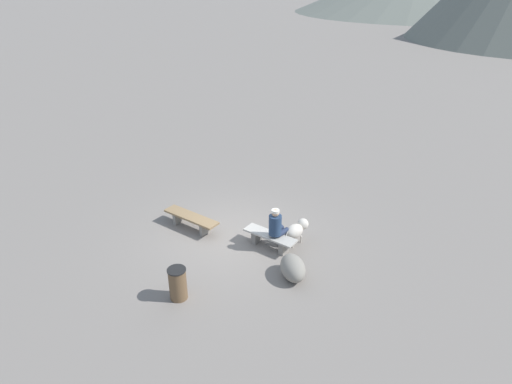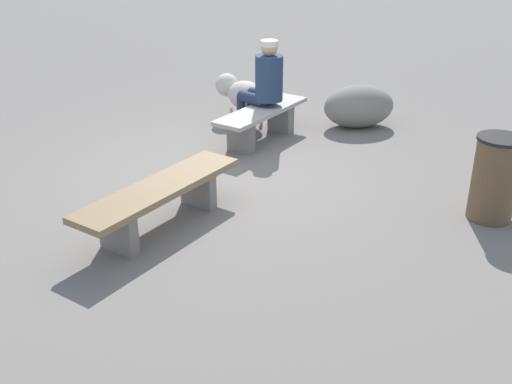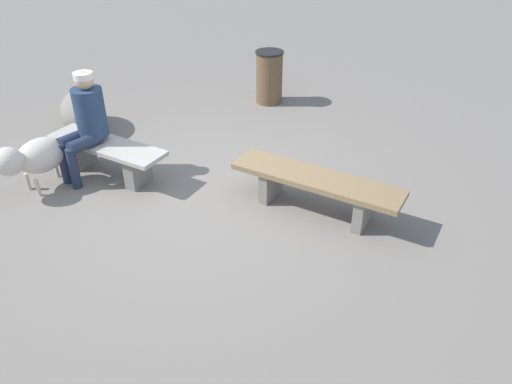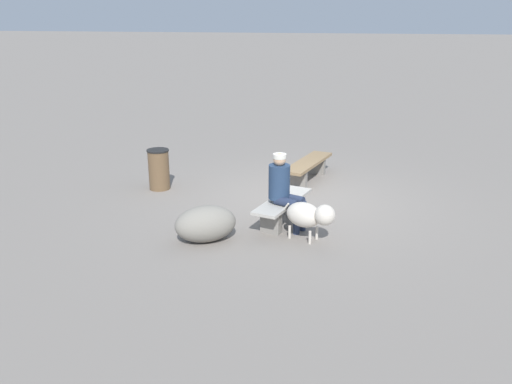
% 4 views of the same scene
% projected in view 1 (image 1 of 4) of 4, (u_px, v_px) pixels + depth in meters
% --- Properties ---
extents(ground, '(210.00, 210.00, 0.06)m').
position_uv_depth(ground, '(232.00, 238.00, 12.95)').
color(ground, gray).
extents(bench_left, '(1.91, 0.86, 0.43)m').
position_uv_depth(bench_left, '(191.00, 219.00, 13.23)').
color(bench_left, gray).
rests_on(bench_left, ground).
extents(bench_right, '(1.62, 0.78, 0.43)m').
position_uv_depth(bench_right, '(270.00, 239.00, 12.33)').
color(bench_right, gray).
rests_on(bench_right, ground).
extents(seated_person, '(0.49, 0.65, 1.27)m').
position_uv_depth(seated_person, '(277.00, 226.00, 12.10)').
color(seated_person, navy).
rests_on(seated_person, ground).
extents(dog, '(0.60, 0.88, 0.65)m').
position_uv_depth(dog, '(297.00, 229.00, 12.51)').
color(dog, beige).
rests_on(dog, ground).
extents(trash_bin, '(0.45, 0.45, 0.83)m').
position_uv_depth(trash_bin, '(178.00, 284.00, 10.39)').
color(trash_bin, brown).
rests_on(trash_bin, ground).
extents(boulder, '(1.05, 1.15, 0.58)m').
position_uv_depth(boulder, '(293.00, 268.00, 11.14)').
color(boulder, gray).
rests_on(boulder, ground).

